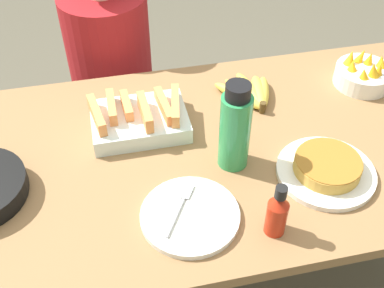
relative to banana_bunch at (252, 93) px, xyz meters
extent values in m
cube|color=olive|center=(-0.23, -0.20, -0.04)|extent=(1.75, 0.81, 0.03)
cylinder|color=olive|center=(0.58, 0.15, -0.41)|extent=(0.07, 0.07, 0.72)
ellipsoid|color=gold|center=(0.03, -0.01, 0.00)|extent=(0.09, 0.16, 0.04)
ellipsoid|color=gold|center=(0.02, 0.00, 0.00)|extent=(0.07, 0.16, 0.04)
ellipsoid|color=gold|center=(0.00, 0.01, 0.00)|extent=(0.06, 0.20, 0.04)
ellipsoid|color=gold|center=(-0.02, 0.00, 0.00)|extent=(0.11, 0.18, 0.03)
ellipsoid|color=gold|center=(-0.04, 0.00, 0.00)|extent=(0.14, 0.17, 0.04)
cylinder|color=#4C3819|center=(0.01, -0.07, 0.00)|extent=(0.02, 0.02, 0.04)
cube|color=silver|center=(-0.36, -0.07, 0.01)|extent=(0.27, 0.19, 0.05)
cube|color=#ED8E4C|center=(-0.47, -0.07, 0.05)|extent=(0.05, 0.15, 0.04)
cube|color=#ED8E4C|center=(-0.43, -0.04, 0.05)|extent=(0.02, 0.13, 0.04)
cube|color=#ED8E4C|center=(-0.39, -0.04, 0.05)|extent=(0.03, 0.11, 0.04)
cube|color=#ED8E4C|center=(-0.34, -0.08, 0.05)|extent=(0.03, 0.14, 0.05)
cube|color=#ED8E4C|center=(-0.28, -0.06, 0.05)|extent=(0.04, 0.14, 0.04)
cube|color=#ED8E4C|center=(-0.25, -0.07, 0.05)|extent=(0.05, 0.16, 0.04)
cylinder|color=silver|center=(0.09, -0.35, -0.01)|extent=(0.26, 0.26, 0.02)
cylinder|color=gold|center=(0.09, -0.35, 0.01)|extent=(0.17, 0.17, 0.03)
cylinder|color=#9F6624|center=(0.09, -0.35, 0.03)|extent=(0.17, 0.17, 0.00)
cylinder|color=silver|center=(-0.28, -0.42, -0.01)|extent=(0.24, 0.24, 0.02)
cylinder|color=#B2B2B7|center=(-0.32, -0.42, 0.00)|extent=(0.07, 0.11, 0.01)
cube|color=#B2B2B7|center=(-0.28, -0.35, 0.00)|extent=(0.04, 0.05, 0.00)
cylinder|color=silver|center=(0.37, 0.00, 0.01)|extent=(0.18, 0.18, 0.06)
cone|color=#F4A819|center=(0.42, 0.00, 0.05)|extent=(0.04, 0.05, 0.05)
cone|color=#F4A819|center=(0.39, 0.02, 0.06)|extent=(0.05, 0.05, 0.05)
cone|color=#F4A819|center=(0.37, 0.04, 0.06)|extent=(0.04, 0.03, 0.06)
cone|color=#F4A819|center=(0.33, 0.04, 0.06)|extent=(0.06, 0.06, 0.05)
cone|color=#F4A819|center=(0.33, 0.00, 0.05)|extent=(0.04, 0.04, 0.04)
cone|color=#F4A819|center=(0.34, -0.05, 0.05)|extent=(0.05, 0.05, 0.04)
cone|color=#F4A819|center=(0.37, -0.04, 0.06)|extent=(0.05, 0.04, 0.06)
cone|color=#F4A819|center=(0.39, -0.04, 0.06)|extent=(0.04, 0.04, 0.05)
cylinder|color=#2D9351|center=(-0.13, -0.26, 0.09)|extent=(0.08, 0.08, 0.22)
cylinder|color=black|center=(-0.13, -0.26, 0.22)|extent=(0.06, 0.06, 0.04)
cylinder|color=#B72814|center=(-0.10, -0.49, 0.03)|extent=(0.05, 0.05, 0.09)
cone|color=#B72814|center=(-0.10, -0.49, 0.09)|extent=(0.05, 0.05, 0.03)
cylinder|color=black|center=(-0.10, -0.49, 0.12)|extent=(0.03, 0.03, 0.03)
cube|color=black|center=(-0.41, 0.43, -0.56)|extent=(0.34, 0.34, 0.42)
cylinder|color=maroon|center=(-0.41, 0.43, -0.10)|extent=(0.31, 0.31, 0.51)
camera|label=1|loc=(-0.43, -1.12, 0.91)|focal=45.00mm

